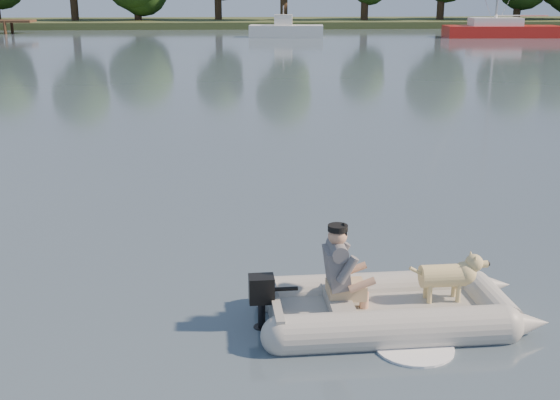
{
  "coord_description": "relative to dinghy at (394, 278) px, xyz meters",
  "views": [
    {
      "loc": [
        -0.6,
        -7.04,
        3.58
      ],
      "look_at": [
        -0.06,
        2.23,
        0.75
      ],
      "focal_mm": 45.0,
      "sensor_mm": 36.0,
      "label": 1
    }
  ],
  "objects": [
    {
      "name": "dog",
      "position": [
        0.57,
        0.07,
        -0.06
      ],
      "size": [
        0.83,
        0.33,
        0.55
      ],
      "primitive_type": null,
      "rotation": [
        0.0,
        0.0,
        0.05
      ],
      "color": "tan",
      "rests_on": "dinghy"
    },
    {
      "name": "outboard_motor",
      "position": [
        -1.46,
        -0.07,
        -0.24
      ],
      "size": [
        0.38,
        0.27,
        0.69
      ],
      "primitive_type": null,
      "rotation": [
        0.0,
        0.0,
        0.05
      ],
      "color": "black",
      "rests_on": "dinghy"
    },
    {
      "name": "dinghy",
      "position": [
        0.0,
        0.0,
        0.0
      ],
      "size": [
        4.12,
        2.74,
        1.23
      ],
      "primitive_type": null,
      "rotation": [
        0.0,
        0.0,
        0.05
      ],
      "color": "#A8A7A2",
      "rests_on": "water"
    },
    {
      "name": "motorboat",
      "position": [
        1.92,
        46.25,
        0.57
      ],
      "size": [
        5.83,
        2.72,
        2.39
      ],
      "primitive_type": null,
      "rotation": [
        0.0,
        0.0,
        -0.1
      ],
      "color": "white",
      "rests_on": "water"
    },
    {
      "name": "sailboat",
      "position": [
        17.75,
        45.17,
        -0.01
      ],
      "size": [
        8.46,
        2.86,
        11.5
      ],
      "rotation": [
        0.0,
        0.0,
        -0.04
      ],
      "color": "red",
      "rests_on": "water"
    },
    {
      "name": "water",
      "position": [
        -1.07,
        0.02,
        -0.51
      ],
      "size": [
        160.0,
        160.0,
        0.0
      ],
      "primitive_type": "plane",
      "color": "slate",
      "rests_on": "ground"
    },
    {
      "name": "shore_bank",
      "position": [
        -1.07,
        62.02,
        -0.26
      ],
      "size": [
        160.0,
        12.0,
        0.7
      ],
      "primitive_type": "cube",
      "color": "#47512D",
      "rests_on": "water"
    },
    {
      "name": "man",
      "position": [
        -0.62,
        0.02,
        0.17
      ],
      "size": [
        0.66,
        0.58,
        0.95
      ],
      "primitive_type": null,
      "rotation": [
        0.0,
        0.0,
        0.05
      ],
      "color": "slate",
      "rests_on": "dinghy"
    }
  ]
}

